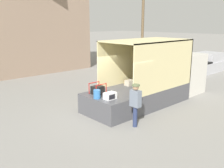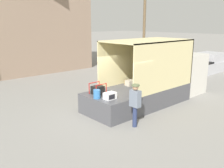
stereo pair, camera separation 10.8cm
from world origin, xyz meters
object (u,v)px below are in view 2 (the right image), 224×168
(worker_person, at_px, (135,101))
(pickup_truck_silver, at_px, (206,64))
(portable_generator, at_px, (98,90))
(microwave, at_px, (110,96))
(utility_pole, at_px, (144,26))
(orange_bucket, at_px, (97,94))
(box_truck, at_px, (164,80))

(worker_person, height_order, pickup_truck_silver, worker_person)
(portable_generator, bearing_deg, worker_person, -87.64)
(microwave, distance_m, utility_pole, 16.85)
(portable_generator, xyz_separation_m, orange_bucket, (-0.50, -0.53, 0.00))
(box_truck, relative_size, utility_pole, 0.92)
(portable_generator, height_order, pickup_truck_silver, pickup_truck_silver)
(box_truck, bearing_deg, orange_bucket, -179.64)
(orange_bucket, bearing_deg, portable_generator, 46.90)
(box_truck, xyz_separation_m, microwave, (-4.42, -0.48, 0.09))
(portable_generator, bearing_deg, pickup_truck_silver, 7.09)
(orange_bucket, bearing_deg, microwave, -51.43)
(worker_person, bearing_deg, microwave, 100.71)
(utility_pole, bearing_deg, orange_bucket, -145.68)
(portable_generator, height_order, orange_bucket, portable_generator)
(orange_bucket, height_order, worker_person, worker_person)
(orange_bucket, height_order, utility_pole, utility_pole)
(microwave, bearing_deg, orange_bucket, 128.57)
(portable_generator, bearing_deg, orange_bucket, -133.10)
(portable_generator, xyz_separation_m, worker_person, (0.09, -2.22, -0.03))
(microwave, bearing_deg, utility_pole, 36.28)
(microwave, distance_m, orange_bucket, 0.57)
(box_truck, height_order, portable_generator, box_truck)
(microwave, relative_size, worker_person, 0.29)
(portable_generator, distance_m, worker_person, 2.22)
(pickup_truck_silver, bearing_deg, box_truck, -166.39)
(microwave, height_order, worker_person, worker_person)
(box_truck, relative_size, worker_person, 3.68)
(box_truck, height_order, pickup_truck_silver, box_truck)
(pickup_truck_silver, distance_m, utility_pole, 7.86)
(worker_person, distance_m, utility_pole, 17.42)
(portable_generator, distance_m, orange_bucket, 0.73)
(microwave, distance_m, worker_person, 1.26)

